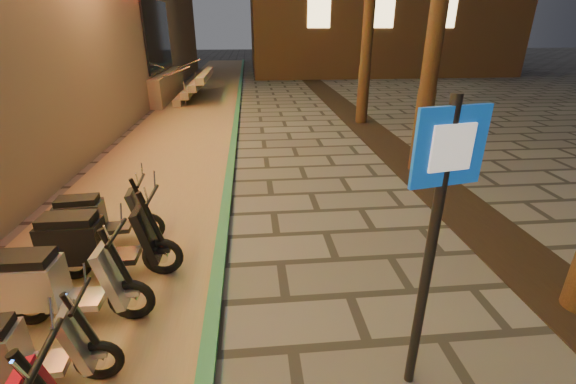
{
  "coord_description": "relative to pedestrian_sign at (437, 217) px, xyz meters",
  "views": [
    {
      "loc": [
        -0.36,
        -1.46,
        3.22
      ],
      "look_at": [
        0.09,
        3.18,
        1.2
      ],
      "focal_mm": 24.0,
      "sensor_mm": 36.0,
      "label": 1
    }
  ],
  "objects": [
    {
      "name": "parking_strip",
      "position": [
        -3.7,
        8.83,
        -1.8
      ],
      "size": [
        3.4,
        60.0,
        0.01
      ],
      "primitive_type": "cube",
      "color": "#8C7251",
      "rests_on": "ground"
    },
    {
      "name": "green_curb",
      "position": [
        -2.0,
        8.83,
        -1.75
      ],
      "size": [
        0.18,
        60.0,
        0.1
      ],
      "primitive_type": "cube",
      "color": "#2A7149",
      "rests_on": "ground"
    },
    {
      "name": "planting_strip",
      "position": [
        2.5,
        3.83,
        -1.79
      ],
      "size": [
        1.2,
        40.0,
        0.02
      ],
      "primitive_type": "cube",
      "color": "black",
      "rests_on": "ground"
    },
    {
      "name": "pedestrian_sign",
      "position": [
        0.0,
        0.0,
        0.0
      ],
      "size": [
        0.61,
        0.15,
        2.78
      ],
      "rotation": [
        0.0,
        0.0,
        0.19
      ],
      "color": "black",
      "rests_on": "ground"
    },
    {
      "name": "scooter_6",
      "position": [
        -3.72,
        0.26,
        -1.34
      ],
      "size": [
        1.5,
        0.53,
        1.06
      ],
      "rotation": [
        0.0,
        0.0,
        0.08
      ],
      "color": "black",
      "rests_on": "ground"
    },
    {
      "name": "scooter_7",
      "position": [
        -3.75,
        1.17,
        -1.27
      ],
      "size": [
        1.73,
        0.61,
        1.23
      ],
      "rotation": [
        0.0,
        0.0,
        -0.01
      ],
      "color": "black",
      "rests_on": "ground"
    },
    {
      "name": "scooter_8",
      "position": [
        -3.6,
        2.05,
        -1.25
      ],
      "size": [
        1.79,
        0.63,
        1.27
      ],
      "rotation": [
        0.0,
        0.0,
        0.0
      ],
      "color": "black",
      "rests_on": "ground"
    },
    {
      "name": "scooter_9",
      "position": [
        -3.89,
        2.95,
        -1.32
      ],
      "size": [
        1.56,
        0.56,
        1.1
      ],
      "rotation": [
        0.0,
        0.0,
        0.08
      ],
      "color": "black",
      "rests_on": "ground"
    }
  ]
}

